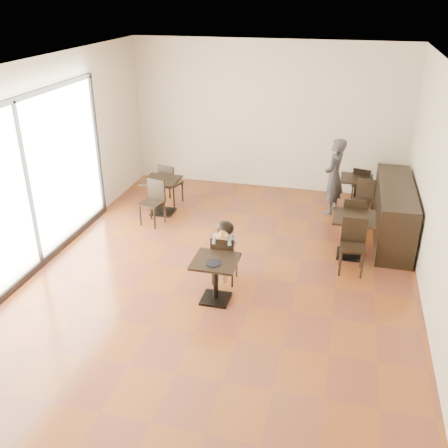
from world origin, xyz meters
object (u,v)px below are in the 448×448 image
(chair_mid_a, at_px, (354,219))
(chair_back_b, at_px, (362,201))
(cafe_table_mid, at_px, (352,236))
(chair_left_a, at_px, (171,183))
(child_table, at_px, (216,280))
(cafe_table_left, at_px, (162,196))
(child_chair, at_px, (225,258))
(chair_left_b, at_px, (152,203))
(adult_patron, at_px, (334,176))
(chair_mid_b, at_px, (353,247))
(chair_back_a, at_px, (362,185))
(cafe_table_back, at_px, (355,193))
(child, at_px, (225,252))

(chair_mid_a, height_order, chair_back_b, chair_mid_a)
(cafe_table_mid, relative_size, chair_left_a, 0.85)
(child_table, relative_size, cafe_table_left, 0.93)
(child_chair, distance_m, chair_left_b, 2.48)
(child_chair, bearing_deg, child_table, 90.00)
(adult_patron, bearing_deg, chair_back_b, 82.65)
(chair_mid_b, height_order, chair_back_b, chair_mid_b)
(chair_mid_b, bearing_deg, adult_patron, 99.56)
(adult_patron, xyz_separation_m, chair_back_a, (0.59, 0.63, -0.36))
(adult_patron, bearing_deg, chair_left_a, -68.91)
(cafe_table_back, bearing_deg, chair_mid_a, -90.73)
(chair_back_a, bearing_deg, chair_left_a, 29.31)
(child_table, height_order, chair_back_a, chair_back_a)
(cafe_table_left, bearing_deg, chair_mid_a, -5.45)
(child_table, height_order, chair_left_b, chair_left_b)
(cafe_table_back, bearing_deg, child_chair, -119.60)
(child_table, xyz_separation_m, chair_left_a, (-1.84, 3.31, 0.10))
(chair_left_a, height_order, chair_left_b, same)
(child_chair, bearing_deg, chair_back_a, -118.99)
(cafe_table_left, bearing_deg, child_table, -56.24)
(chair_back_a, xyz_separation_m, chair_back_b, (0.00, -0.88, 0.00))
(child, relative_size, chair_back_b, 1.26)
(cafe_table_mid, distance_m, chair_back_a, 2.40)
(cafe_table_mid, xyz_separation_m, chair_mid_b, (0.01, -0.55, 0.07))
(chair_back_a, bearing_deg, cafe_table_back, 83.40)
(chair_left_b, bearing_deg, chair_left_a, 104.51)
(adult_patron, height_order, cafe_table_mid, adult_patron)
(chair_mid_b, distance_m, chair_back_a, 2.95)
(chair_mid_a, bearing_deg, chair_back_b, -100.12)
(child, distance_m, adult_patron, 3.40)
(cafe_table_mid, bearing_deg, chair_left_b, 174.54)
(chair_mid_a, bearing_deg, cafe_table_left, -6.43)
(chair_mid_a, relative_size, chair_left_a, 1.02)
(child_table, height_order, child, child)
(chair_left_b, bearing_deg, adult_patron, 37.58)
(chair_mid_a, height_order, chair_back_a, chair_mid_a)
(chair_mid_a, xyz_separation_m, chair_mid_b, (0.00, -1.10, 0.00))
(chair_mid_b, bearing_deg, child_chair, -159.35)
(adult_patron, relative_size, cafe_table_mid, 2.10)
(chair_left_a, distance_m, chair_left_b, 1.10)
(child_table, bearing_deg, chair_left_a, 119.12)
(cafe_table_left, relative_size, chair_back_a, 0.89)
(cafe_table_mid, relative_size, chair_mid_a, 0.83)
(child, height_order, adult_patron, adult_patron)
(chair_mid_b, height_order, chair_back_a, chair_mid_b)
(chair_mid_a, bearing_deg, child_table, 50.78)
(chair_mid_b, bearing_deg, chair_left_b, 165.37)
(cafe_table_left, relative_size, chair_left_a, 0.83)
(child_chair, xyz_separation_m, chair_mid_a, (1.89, 1.85, 0.04))
(adult_patron, distance_m, chair_mid_a, 1.33)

